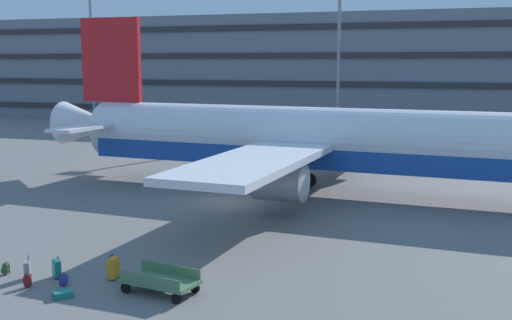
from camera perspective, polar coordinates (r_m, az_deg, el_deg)
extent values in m
plane|color=slate|center=(35.91, -2.06, -3.71)|extent=(600.00, 600.00, 0.00)
cube|color=slate|center=(86.15, 10.34, 8.08)|extent=(131.48, 18.74, 13.73)
cube|color=#2D2D33|center=(77.03, 9.22, 4.19)|extent=(130.17, 0.24, 0.70)
cube|color=#2D2D33|center=(76.83, 9.29, 6.75)|extent=(130.17, 0.24, 0.70)
cube|color=#2D2D33|center=(76.79, 9.35, 9.31)|extent=(130.17, 0.24, 0.70)
cube|color=#2D2D33|center=(76.90, 9.42, 11.86)|extent=(130.17, 0.24, 0.70)
cylinder|color=silver|center=(37.56, 5.93, 1.96)|extent=(30.48, 5.42, 3.68)
cube|color=#19479E|center=(37.70, 5.90, 0.43)|extent=(29.27, 5.28, 1.18)
cone|color=silver|center=(44.87, -14.74, 3.18)|extent=(4.57, 3.19, 2.94)
cube|color=red|center=(43.57, -12.94, 8.78)|extent=(4.42, 0.61, 5.51)
cube|color=silver|center=(46.45, -9.91, 3.75)|extent=(2.12, 5.61, 0.20)
cube|color=silver|center=(40.70, -15.07, 2.88)|extent=(2.12, 5.61, 0.20)
cube|color=silver|center=(45.73, 7.54, 2.80)|extent=(5.13, 12.97, 0.36)
cube|color=silver|center=(30.22, -0.18, -0.20)|extent=(5.13, 12.97, 0.36)
cylinder|color=#9E9EA3|center=(43.56, 7.39, 0.77)|extent=(2.74, 2.17, 2.02)
cylinder|color=#9E9EA3|center=(32.38, 2.16, -1.95)|extent=(2.74, 2.17, 2.02)
cylinder|color=black|center=(39.82, 4.80, -1.83)|extent=(0.92, 0.40, 0.90)
cylinder|color=slate|center=(39.69, 4.81, -0.77)|extent=(0.20, 0.20, 1.49)
cylinder|color=black|center=(36.90, 3.38, -2.67)|extent=(0.92, 0.40, 0.90)
cylinder|color=slate|center=(36.76, 3.39, -1.53)|extent=(0.20, 0.20, 1.49)
cylinder|color=gray|center=(82.96, -14.67, 11.86)|extent=(0.36, 0.36, 25.15)
cylinder|color=gray|center=(70.94, 7.48, 10.12)|extent=(0.36, 0.36, 18.95)
cube|color=#147266|center=(22.56, -17.00, -11.49)|extent=(0.77, 0.76, 0.22)
cube|color=black|center=(22.53, -17.84, -11.56)|extent=(0.18, 0.20, 0.02)
cube|color=#147266|center=(24.47, -17.53, -9.30)|extent=(0.50, 0.48, 0.61)
cylinder|color=#333338|center=(24.26, -17.34, -8.58)|extent=(0.02, 0.02, 0.09)
cylinder|color=#333338|center=(24.50, -17.48, -8.42)|extent=(0.02, 0.02, 0.09)
cube|color=black|center=(24.36, -17.42, -8.40)|extent=(0.21, 0.19, 0.02)
cylinder|color=black|center=(24.38, -17.61, -10.19)|extent=(0.05, 0.05, 0.05)
cylinder|color=black|center=(24.72, -17.81, -9.93)|extent=(0.05, 0.05, 0.05)
cylinder|color=black|center=(24.42, -17.18, -10.14)|extent=(0.05, 0.05, 0.05)
cylinder|color=black|center=(24.76, -17.38, -9.88)|extent=(0.05, 0.05, 0.05)
cube|color=gray|center=(24.65, -19.94, -9.29)|extent=(0.40, 0.46, 0.61)
cylinder|color=#333338|center=(24.41, -19.87, -8.47)|extent=(0.02, 0.02, 0.19)
cylinder|color=#333338|center=(24.63, -19.82, -8.32)|extent=(0.02, 0.02, 0.19)
cube|color=black|center=(24.50, -19.86, -8.18)|extent=(0.15, 0.21, 0.02)
cylinder|color=black|center=(24.60, -20.13, -10.15)|extent=(0.05, 0.04, 0.05)
cylinder|color=black|center=(24.92, -20.06, -9.90)|extent=(0.05, 0.04, 0.05)
cylinder|color=black|center=(24.58, -19.74, -10.14)|extent=(0.05, 0.04, 0.05)
cylinder|color=black|center=(24.90, -19.67, -9.89)|extent=(0.05, 0.04, 0.05)
cube|color=orange|center=(23.76, -12.74, -9.48)|extent=(0.26, 0.46, 0.74)
cylinder|color=#333338|center=(23.78, -12.78, -8.42)|extent=(0.02, 0.02, 0.08)
cylinder|color=#333338|center=(23.58, -13.10, -8.58)|extent=(0.02, 0.02, 0.08)
cube|color=black|center=(23.67, -12.94, -8.40)|extent=(0.03, 0.25, 0.02)
cylinder|color=black|center=(23.98, -12.26, -10.29)|extent=(0.05, 0.02, 0.05)
cylinder|color=black|center=(23.69, -12.73, -10.55)|extent=(0.05, 0.02, 0.05)
cylinder|color=black|center=(24.09, -12.69, -10.22)|extent=(0.05, 0.02, 0.05)
cylinder|color=black|center=(23.80, -13.16, -10.47)|extent=(0.05, 0.02, 0.05)
ellipsoid|color=#264C26|center=(25.49, -21.67, -9.09)|extent=(0.41, 0.37, 0.46)
ellipsoid|color=#264C26|center=(25.47, -21.89, -9.27)|extent=(0.26, 0.21, 0.21)
torus|color=black|center=(25.43, -21.62, -8.56)|extent=(0.08, 0.05, 0.08)
cube|color=black|center=(25.44, -21.36, -9.10)|extent=(0.04, 0.04, 0.39)
cube|color=black|center=(25.61, -21.51, -9.00)|extent=(0.04, 0.04, 0.39)
ellipsoid|color=maroon|center=(23.81, -19.92, -10.18)|extent=(0.36, 0.24, 0.51)
ellipsoid|color=maroon|center=(23.76, -20.00, -10.42)|extent=(0.24, 0.13, 0.23)
torus|color=black|center=(23.75, -19.92, -9.56)|extent=(0.08, 0.03, 0.08)
cube|color=black|center=(23.84, -19.63, -10.14)|extent=(0.04, 0.03, 0.43)
cube|color=black|center=(23.92, -20.02, -10.10)|extent=(0.04, 0.03, 0.43)
ellipsoid|color=navy|center=(23.55, -16.95, -10.30)|extent=(0.32, 0.41, 0.47)
ellipsoid|color=navy|center=(23.50, -16.84, -10.51)|extent=(0.18, 0.27, 0.21)
torus|color=black|center=(23.49, -17.01, -9.72)|extent=(0.05, 0.08, 0.08)
cube|color=black|center=(23.66, -16.83, -10.20)|extent=(0.04, 0.04, 0.40)
cube|color=black|center=(23.57, -17.26, -10.30)|extent=(0.04, 0.04, 0.40)
cube|color=#4C724C|center=(22.13, -8.64, -10.75)|extent=(2.77, 1.68, 0.12)
cylinder|color=#4C4C51|center=(23.17, -11.99, -10.56)|extent=(0.70, 0.16, 0.05)
cube|color=#4C724C|center=(21.60, -9.63, -10.71)|extent=(2.45, 0.42, 0.40)
cube|color=#4C724C|center=(22.54, -7.72, -9.82)|extent=(2.45, 0.42, 0.40)
cylinder|color=black|center=(22.40, -11.67, -11.24)|extent=(0.37, 0.15, 0.36)
cylinder|color=black|center=(23.22, -9.93, -10.46)|extent=(0.37, 0.15, 0.36)
cylinder|color=black|center=(21.22, -7.19, -12.27)|extent=(0.37, 0.15, 0.36)
cylinder|color=black|center=(22.08, -5.54, -11.39)|extent=(0.37, 0.15, 0.36)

